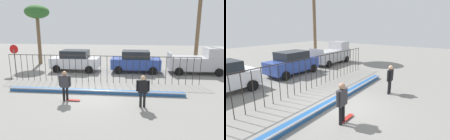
{
  "view_description": "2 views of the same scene",
  "coord_description": "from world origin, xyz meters",
  "views": [
    {
      "loc": [
        2.37,
        -11.64,
        4.28
      ],
      "look_at": [
        1.01,
        1.22,
        1.35
      ],
      "focal_mm": 33.21,
      "sensor_mm": 36.0,
      "label": 1
    },
    {
      "loc": [
        -6.57,
        -4.44,
        3.78
      ],
      "look_at": [
        0.93,
        0.87,
        1.5
      ],
      "focal_mm": 27.69,
      "sensor_mm": 36.0,
      "label": 2
    }
  ],
  "objects": [
    {
      "name": "ground_plane",
      "position": [
        0.0,
        0.0,
        0.0
      ],
      "size": [
        60.0,
        60.0,
        0.0
      ],
      "primitive_type": "plane",
      "color": "gray"
    },
    {
      "name": "bowl_coping_ledge",
      "position": [
        0.0,
        0.47,
        0.12
      ],
      "size": [
        11.0,
        0.41,
        0.27
      ],
      "color": "#235699",
      "rests_on": "ground"
    },
    {
      "name": "parked_car_white",
      "position": [
        -2.92,
        6.51,
        0.97
      ],
      "size": [
        4.3,
        2.12,
        1.9
      ],
      "rotation": [
        0.0,
        0.0,
        -0.05
      ],
      "color": "silver",
      "rests_on": "ground"
    },
    {
      "name": "parked_car_blue",
      "position": [
        2.56,
        6.6,
        0.97
      ],
      "size": [
        4.3,
        2.12,
        1.9
      ],
      "rotation": [
        0.0,
        0.0,
        -0.05
      ],
      "color": "#2D479E",
      "rests_on": "ground"
    },
    {
      "name": "palm_tree_short",
      "position": [
        -7.67,
        9.58,
        5.22
      ],
      "size": [
        2.5,
        2.5,
        6.11
      ],
      "color": "brown",
      "rests_on": "ground"
    },
    {
      "name": "pickup_truck",
      "position": [
        7.99,
        6.62,
        1.04
      ],
      "size": [
        4.7,
        2.12,
        2.24
      ],
      "rotation": [
        0.0,
        0.0,
        0.09
      ],
      "color": "#B7B7BC",
      "rests_on": "ground"
    },
    {
      "name": "camera_operator",
      "position": [
        2.88,
        -1.4,
        1.02
      ],
      "size": [
        0.69,
        0.26,
        1.7
      ],
      "rotation": [
        0.0,
        0.0,
        2.28
      ],
      "color": "black",
      "rests_on": "ground"
    },
    {
      "name": "skateboard",
      "position": [
        -0.98,
        -0.95,
        0.06
      ],
      "size": [
        0.8,
        0.2,
        0.07
      ],
      "rotation": [
        0.0,
        0.0,
        0.24
      ],
      "color": "#A51E19",
      "rests_on": "ground"
    },
    {
      "name": "perimeter_fence",
      "position": [
        0.0,
        2.92,
        1.21
      ],
      "size": [
        14.04,
        0.04,
        2.0
      ],
      "color": "black",
      "rests_on": "ground"
    },
    {
      "name": "skateboarder",
      "position": [
        -1.38,
        -0.96,
        1.04
      ],
      "size": [
        0.7,
        0.26,
        1.73
      ],
      "rotation": [
        0.0,
        0.0,
        -0.35
      ],
      "color": "black",
      "rests_on": "ground"
    },
    {
      "name": "stop_sign",
      "position": [
        -7.77,
        4.9,
        1.62
      ],
      "size": [
        0.76,
        0.07,
        2.5
      ],
      "color": "slate",
      "rests_on": "ground"
    }
  ]
}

